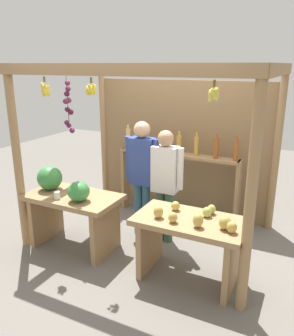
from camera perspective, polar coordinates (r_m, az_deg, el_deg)
name	(u,v)px	position (r m, az deg, el deg)	size (l,w,h in m)	color
ground_plane	(153,235)	(4.77, 1.03, -11.16)	(12.00, 12.00, 0.00)	slate
market_stall	(166,134)	(4.68, 3.23, 5.63)	(2.88, 2.00, 2.26)	#99754C
fruit_counter_left	(69,201)	(4.37, -12.92, -5.38)	(1.19, 0.64, 1.02)	#99754C
fruit_counter_right	(190,235)	(3.69, 7.24, -11.01)	(1.16, 0.64, 0.85)	#99754C
bottle_shelf_unit	(177,167)	(5.05, 5.05, 0.20)	(1.85, 0.22, 1.36)	#99754C
vendor_man	(142,169)	(4.45, -0.83, -0.21)	(0.48, 0.21, 1.56)	#2F5E76
vendor_woman	(165,177)	(4.31, 3.03, -1.59)	(0.48, 0.20, 1.48)	#345940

